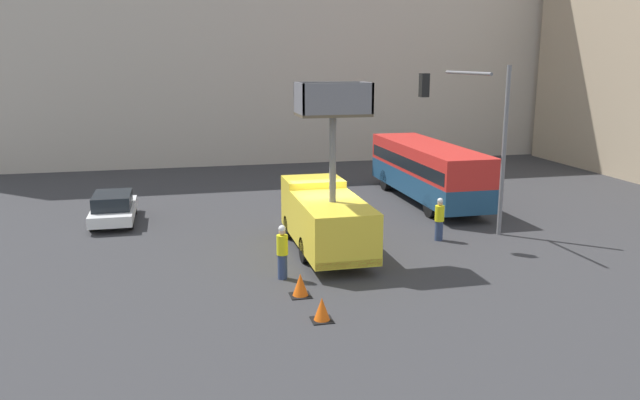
{
  "coord_description": "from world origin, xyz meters",
  "views": [
    {
      "loc": [
        -5.63,
        -22.78,
        7.21
      ],
      "look_at": [
        -0.22,
        0.27,
        1.83
      ],
      "focal_mm": 35.0,
      "sensor_mm": 36.0,
      "label": 1
    }
  ],
  "objects": [
    {
      "name": "traffic_light_pole",
      "position": [
        6.22,
        0.0,
        4.68
      ],
      "size": [
        3.88,
        3.63,
        6.96
      ],
      "color": "slate",
      "rests_on": "ground_plane"
    },
    {
      "name": "road_worker_near_truck",
      "position": [
        -2.32,
        -3.21,
        0.93
      ],
      "size": [
        0.38,
        0.38,
        1.85
      ],
      "rotation": [
        0.0,
        0.0,
        3.36
      ],
      "color": "navy",
      "rests_on": "ground_plane"
    },
    {
      "name": "building_backdrop_far",
      "position": [
        0.0,
        24.9,
        9.84
      ],
      "size": [
        44.0,
        10.0,
        19.68
      ],
      "color": "#BCB2A3",
      "rests_on": "ground_plane"
    },
    {
      "name": "traffic_cone_mid_road",
      "position": [
        -1.84,
        -6.86,
        0.32
      ],
      "size": [
        0.6,
        0.6,
        0.68
      ],
      "color": "black",
      "rests_on": "ground_plane"
    },
    {
      "name": "utility_truck",
      "position": [
        -0.22,
        -0.67,
        1.49
      ],
      "size": [
        2.47,
        6.43,
        6.42
      ],
      "color": "yellow",
      "rests_on": "ground_plane"
    },
    {
      "name": "ground_plane",
      "position": [
        0.0,
        0.0,
        0.0
      ],
      "size": [
        120.0,
        120.0,
        0.0
      ],
      "primitive_type": "plane",
      "color": "#333335"
    },
    {
      "name": "road_worker_directing",
      "position": [
        4.63,
        -0.19,
        0.87
      ],
      "size": [
        0.38,
        0.38,
        1.76
      ],
      "rotation": [
        0.0,
        0.0,
        4.76
      ],
      "color": "navy",
      "rests_on": "ground_plane"
    },
    {
      "name": "traffic_cone_near_truck",
      "position": [
        -2.06,
        -4.89,
        0.34
      ],
      "size": [
        0.64,
        0.64,
        0.73
      ],
      "color": "black",
      "rests_on": "ground_plane"
    },
    {
      "name": "parked_car_curbside",
      "position": [
        -8.45,
        5.73,
        0.7
      ],
      "size": [
        1.82,
        4.35,
        1.36
      ],
      "color": "silver",
      "rests_on": "ground_plane"
    },
    {
      "name": "city_bus",
      "position": [
        6.92,
        6.57,
        1.76
      ],
      "size": [
        2.59,
        10.24,
        2.95
      ],
      "rotation": [
        0.0,
        0.0,
        1.49
      ],
      "color": "navy",
      "rests_on": "ground_plane"
    }
  ]
}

